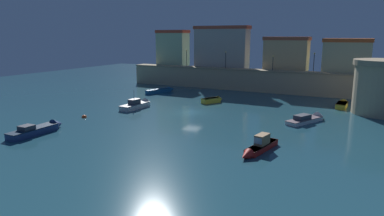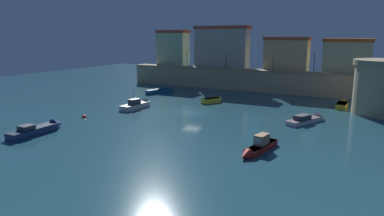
{
  "view_description": "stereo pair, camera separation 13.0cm",
  "coord_description": "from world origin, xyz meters",
  "px_view_note": "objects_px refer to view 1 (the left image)",
  "views": [
    {
      "loc": [
        23.32,
        -44.72,
        11.25
      ],
      "look_at": [
        0.0,
        -0.03,
        0.67
      ],
      "focal_mm": 32.43,
      "sensor_mm": 36.0,
      "label": 1
    },
    {
      "loc": [
        23.44,
        -44.66,
        11.25
      ],
      "look_at": [
        0.0,
        -0.03,
        0.67
      ],
      "focal_mm": 32.43,
      "sensor_mm": 36.0,
      "label": 2
    }
  ],
  "objects_px": {
    "moored_boat_0": "(258,147)",
    "moored_boat_4": "(213,100)",
    "fortress_tower": "(383,87)",
    "quay_lamp_3": "(314,59)",
    "moored_boat_1": "(139,104)",
    "quay_lamp_1": "(226,57)",
    "quay_lamp_2": "(273,60)",
    "quay_lamp_0": "(187,55)",
    "moored_boat_5": "(39,129)",
    "moored_boat_3": "(342,104)",
    "moored_boat_6": "(161,90)",
    "moored_boat_2": "(309,119)",
    "mooring_buoy_0": "(84,117)"
  },
  "relations": [
    {
      "from": "moored_boat_0",
      "to": "moored_boat_4",
      "type": "distance_m",
      "value": 25.79
    },
    {
      "from": "fortress_tower",
      "to": "quay_lamp_3",
      "type": "height_order",
      "value": "quay_lamp_3"
    },
    {
      "from": "moored_boat_1",
      "to": "moored_boat_4",
      "type": "bearing_deg",
      "value": -40.7
    },
    {
      "from": "fortress_tower",
      "to": "quay_lamp_1",
      "type": "height_order",
      "value": "quay_lamp_1"
    },
    {
      "from": "quay_lamp_2",
      "to": "moored_boat_4",
      "type": "xyz_separation_m",
      "value": [
        -5.86,
        -15.71,
        -5.98
      ]
    },
    {
      "from": "quay_lamp_2",
      "to": "moored_boat_1",
      "type": "bearing_deg",
      "value": -120.36
    },
    {
      "from": "quay_lamp_0",
      "to": "moored_boat_5",
      "type": "bearing_deg",
      "value": -85.64
    },
    {
      "from": "moored_boat_0",
      "to": "quay_lamp_0",
      "type": "bearing_deg",
      "value": -132.94
    },
    {
      "from": "quay_lamp_0",
      "to": "moored_boat_4",
      "type": "relative_size",
      "value": 0.87
    },
    {
      "from": "moored_boat_3",
      "to": "moored_boat_6",
      "type": "relative_size",
      "value": 0.69
    },
    {
      "from": "fortress_tower",
      "to": "moored_boat_5",
      "type": "bearing_deg",
      "value": -139.86
    },
    {
      "from": "quay_lamp_2",
      "to": "moored_boat_2",
      "type": "distance_m",
      "value": 25.26
    },
    {
      "from": "quay_lamp_3",
      "to": "quay_lamp_1",
      "type": "bearing_deg",
      "value": -180.0
    },
    {
      "from": "moored_boat_6",
      "to": "mooring_buoy_0",
      "type": "height_order",
      "value": "moored_boat_6"
    },
    {
      "from": "moored_boat_2",
      "to": "moored_boat_5",
      "type": "bearing_deg",
      "value": 152.25
    },
    {
      "from": "moored_boat_5",
      "to": "moored_boat_6",
      "type": "relative_size",
      "value": 1.03
    },
    {
      "from": "moored_boat_1",
      "to": "mooring_buoy_0",
      "type": "relative_size",
      "value": 9.73
    },
    {
      "from": "fortress_tower",
      "to": "moored_boat_4",
      "type": "height_order",
      "value": "fortress_tower"
    },
    {
      "from": "moored_boat_1",
      "to": "moored_boat_3",
      "type": "distance_m",
      "value": 32.6
    },
    {
      "from": "fortress_tower",
      "to": "quay_lamp_1",
      "type": "distance_m",
      "value": 32.06
    },
    {
      "from": "fortress_tower",
      "to": "moored_boat_6",
      "type": "xyz_separation_m",
      "value": [
        -38.72,
        1.35,
        -3.55
      ]
    },
    {
      "from": "quay_lamp_3",
      "to": "moored_boat_6",
      "type": "bearing_deg",
      "value": -158.01
    },
    {
      "from": "quay_lamp_2",
      "to": "moored_boat_6",
      "type": "height_order",
      "value": "quay_lamp_2"
    },
    {
      "from": "quay_lamp_0",
      "to": "moored_boat_1",
      "type": "height_order",
      "value": "quay_lamp_0"
    },
    {
      "from": "moored_boat_5",
      "to": "quay_lamp_2",
      "type": "bearing_deg",
      "value": -21.93
    },
    {
      "from": "moored_boat_6",
      "to": "moored_boat_2",
      "type": "bearing_deg",
      "value": -92.45
    },
    {
      "from": "moored_boat_3",
      "to": "fortress_tower",
      "type": "bearing_deg",
      "value": -115.18
    },
    {
      "from": "moored_boat_5",
      "to": "moored_boat_3",
      "type": "bearing_deg",
      "value": -43.6
    },
    {
      "from": "mooring_buoy_0",
      "to": "moored_boat_5",
      "type": "bearing_deg",
      "value": -82.46
    },
    {
      "from": "moored_boat_1",
      "to": "moored_boat_3",
      "type": "height_order",
      "value": "moored_boat_1"
    },
    {
      "from": "quay_lamp_1",
      "to": "moored_boat_0",
      "type": "relative_size",
      "value": 0.53
    },
    {
      "from": "quay_lamp_1",
      "to": "quay_lamp_3",
      "type": "height_order",
      "value": "quay_lamp_3"
    },
    {
      "from": "quay_lamp_1",
      "to": "moored_boat_6",
      "type": "height_order",
      "value": "quay_lamp_1"
    },
    {
      "from": "moored_boat_1",
      "to": "moored_boat_3",
      "type": "bearing_deg",
      "value": -59.0
    },
    {
      "from": "quay_lamp_0",
      "to": "moored_boat_4",
      "type": "bearing_deg",
      "value": -48.93
    },
    {
      "from": "moored_boat_4",
      "to": "moored_boat_5",
      "type": "height_order",
      "value": "moored_boat_5"
    },
    {
      "from": "quay_lamp_0",
      "to": "mooring_buoy_0",
      "type": "relative_size",
      "value": 5.25
    },
    {
      "from": "quay_lamp_2",
      "to": "moored_boat_6",
      "type": "relative_size",
      "value": 0.42
    },
    {
      "from": "quay_lamp_0",
      "to": "quay_lamp_3",
      "type": "xyz_separation_m",
      "value": [
        27.35,
        0.0,
        -0.01
      ]
    },
    {
      "from": "moored_boat_1",
      "to": "quay_lamp_0",
      "type": "bearing_deg",
      "value": 13.63
    },
    {
      "from": "quay_lamp_1",
      "to": "moored_boat_2",
      "type": "relative_size",
      "value": 0.49
    },
    {
      "from": "moored_boat_2",
      "to": "moored_boat_4",
      "type": "bearing_deg",
      "value": 94.84
    },
    {
      "from": "moored_boat_5",
      "to": "moored_boat_4",
      "type": "bearing_deg",
      "value": -22.28
    },
    {
      "from": "moored_boat_0",
      "to": "moored_boat_5",
      "type": "bearing_deg",
      "value": -68.05
    },
    {
      "from": "quay_lamp_0",
      "to": "moored_boat_4",
      "type": "height_order",
      "value": "quay_lamp_0"
    },
    {
      "from": "mooring_buoy_0",
      "to": "quay_lamp_2",
      "type": "bearing_deg",
      "value": 62.96
    },
    {
      "from": "moored_boat_0",
      "to": "moored_boat_6",
      "type": "relative_size",
      "value": 0.94
    },
    {
      "from": "quay_lamp_3",
      "to": "moored_boat_6",
      "type": "relative_size",
      "value": 0.52
    },
    {
      "from": "moored_boat_1",
      "to": "moored_boat_6",
      "type": "distance_m",
      "value": 14.85
    },
    {
      "from": "moored_boat_0",
      "to": "moored_boat_2",
      "type": "distance_m",
      "value": 15.31
    }
  ]
}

